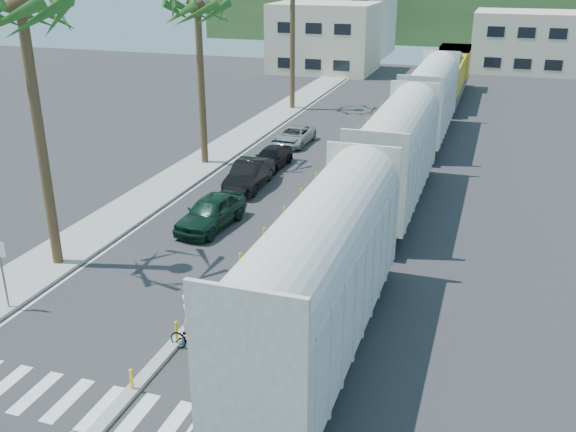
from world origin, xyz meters
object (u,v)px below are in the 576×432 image
object	(u,v)px
car_lead	(211,212)
cyclist	(192,334)
car_second	(249,175)
street_sign	(1,264)

from	to	relation	value
car_lead	cyclist	size ratio (longest dim) A/B	2.27
car_lead	car_second	xyz separation A→B (m)	(-0.40, 6.27, -0.01)
street_sign	car_lead	bearing A→B (deg)	68.41
street_sign	car_second	xyz separation A→B (m)	(3.60, 16.40, -1.15)
car_lead	cyclist	xyz separation A→B (m)	(4.09, -10.44, -0.12)
car_lead	car_second	distance (m)	6.29
cyclist	car_lead	bearing A→B (deg)	26.23
car_second	cyclist	bearing A→B (deg)	-77.54
car_second	cyclist	world-z (taller)	cyclist
car_lead	car_second	size ratio (longest dim) A/B	1.00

